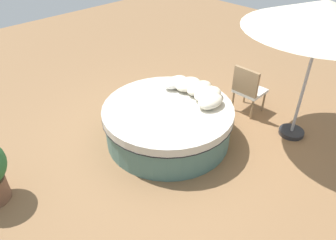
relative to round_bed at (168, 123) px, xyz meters
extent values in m
plane|color=olive|center=(0.00, 0.00, -0.34)|extent=(16.00, 16.00, 0.00)
cylinder|color=#4C726B|center=(0.00, 0.00, -0.08)|extent=(2.15, 2.15, 0.51)
cylinder|color=black|center=(0.00, 0.00, 0.17)|extent=(2.22, 2.22, 0.01)
cylinder|color=beige|center=(0.00, 0.00, 0.25)|extent=(2.21, 2.21, 0.15)
ellipsoid|color=beige|center=(0.53, -0.47, 0.42)|extent=(0.50, 0.33, 0.19)
ellipsoid|color=beige|center=(0.68, -0.28, 0.42)|extent=(0.55, 0.40, 0.19)
ellipsoid|color=beige|center=(0.73, -0.04, 0.42)|extent=(0.54, 0.31, 0.20)
ellipsoid|color=beige|center=(0.69, 0.19, 0.42)|extent=(0.53, 0.39, 0.19)
ellipsoid|color=white|center=(0.58, 0.40, 0.42)|extent=(0.51, 0.29, 0.19)
cylinder|color=#997A56|center=(1.99, -0.23, -0.13)|extent=(0.04, 0.04, 0.42)
cylinder|color=#997A56|center=(2.00, -0.67, -0.13)|extent=(0.04, 0.04, 0.42)
cylinder|color=#997A56|center=(1.57, -0.24, -0.13)|extent=(0.04, 0.04, 0.42)
cylinder|color=#997A56|center=(1.58, -0.68, -0.13)|extent=(0.04, 0.04, 0.42)
cube|color=white|center=(1.79, -0.45, 0.11)|extent=(0.51, 0.53, 0.06)
cube|color=#997A56|center=(1.57, -0.46, 0.39)|extent=(0.07, 0.52, 0.50)
cylinder|color=#262628|center=(1.70, -1.47, -0.30)|extent=(0.44, 0.44, 0.08)
cylinder|color=#99999E|center=(1.70, -1.47, 0.84)|extent=(0.05, 0.05, 2.35)
cone|color=beige|center=(1.70, -1.47, 1.82)|extent=(2.33, 2.33, 0.41)
camera|label=1|loc=(-3.10, -3.20, 3.19)|focal=33.90mm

